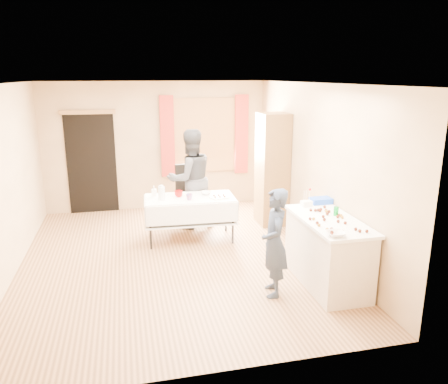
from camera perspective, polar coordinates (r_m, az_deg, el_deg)
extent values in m
cube|color=#9E7047|center=(6.81, -6.51, -8.63)|extent=(4.50, 5.50, 0.02)
cube|color=white|center=(6.24, -7.24, 13.98)|extent=(4.50, 5.50, 0.02)
cube|color=tan|center=(9.10, -8.81, 5.93)|extent=(4.50, 0.02, 2.60)
cube|color=tan|center=(3.78, -2.16, -6.90)|extent=(4.50, 0.02, 2.60)
cube|color=tan|center=(6.57, -26.85, 0.97)|extent=(0.02, 5.50, 2.60)
cube|color=tan|center=(7.00, 11.87, 3.07)|extent=(0.02, 5.50, 2.60)
cube|color=olive|center=(9.16, -2.54, 7.42)|extent=(1.32, 0.06, 1.52)
cube|color=white|center=(9.15, -2.52, 7.40)|extent=(1.20, 0.02, 1.40)
cube|color=#AA2E24|center=(9.00, -7.41, 7.17)|extent=(0.28, 0.06, 1.65)
cube|color=#AA2E24|center=(9.28, 2.29, 7.52)|extent=(0.28, 0.06, 1.65)
cube|color=black|center=(9.12, -16.89, 3.57)|extent=(0.95, 0.04, 2.00)
cube|color=olive|center=(8.96, -17.40, 9.93)|extent=(1.05, 0.06, 0.08)
cube|color=brown|center=(8.10, 6.31, 2.95)|extent=(0.50, 0.60, 2.06)
cube|color=beige|center=(5.99, 13.32, -7.79)|extent=(0.64, 1.40, 0.86)
cube|color=white|center=(5.83, 13.59, -3.62)|extent=(0.69, 1.46, 0.04)
cube|color=white|center=(7.27, -4.49, -0.83)|extent=(1.49, 0.80, 0.04)
cube|color=black|center=(8.17, -4.41, -0.81)|extent=(0.51, 0.51, 0.06)
cube|color=black|center=(8.29, -4.84, 1.49)|extent=(0.46, 0.10, 0.65)
imported|color=#1F2A41|center=(5.50, 6.61, -6.61)|extent=(0.61, 0.50, 1.39)
imported|color=black|center=(7.89, -4.39, 1.70)|extent=(1.19, 1.08, 1.80)
cylinder|color=#089627|center=(5.96, 14.43, -2.44)|extent=(0.08, 0.08, 0.12)
imported|color=white|center=(5.23, 14.36, -5.31)|extent=(0.25, 0.25, 0.05)
cube|color=white|center=(6.29, 10.70, -1.50)|extent=(0.16, 0.12, 0.08)
cube|color=blue|center=(6.49, 12.53, -1.10)|extent=(0.30, 0.21, 0.08)
cylinder|color=silver|center=(7.13, -8.17, -0.17)|extent=(0.11, 0.11, 0.22)
imported|color=#C10302|center=(7.29, -5.95, -0.23)|extent=(0.14, 0.14, 0.11)
imported|color=red|center=(7.09, -4.56, -0.66)|extent=(0.13, 0.13, 0.10)
imported|color=white|center=(7.40, -2.39, -0.13)|extent=(0.21, 0.21, 0.06)
cube|color=white|center=(7.19, -0.61, -0.72)|extent=(0.33, 0.27, 0.02)
imported|color=white|center=(7.39, -9.13, 0.15)|extent=(0.10, 0.10, 0.18)
sphere|color=#3F2314|center=(5.86, 15.18, -3.21)|extent=(0.04, 0.04, 0.04)
sphere|color=#381208|center=(5.71, 12.97, -3.53)|extent=(0.04, 0.04, 0.04)
sphere|color=#381208|center=(6.08, 11.85, -2.34)|extent=(0.04, 0.04, 0.04)
sphere|color=#381208|center=(5.34, 15.20, -5.00)|extent=(0.04, 0.04, 0.04)
sphere|color=#381208|center=(5.47, 16.82, -4.65)|extent=(0.04, 0.04, 0.04)
sphere|color=#381208|center=(5.39, 13.88, -4.71)|extent=(0.04, 0.04, 0.04)
sphere|color=#3F2314|center=(5.49, 12.30, -4.25)|extent=(0.04, 0.04, 0.04)
sphere|color=#381208|center=(5.69, 14.69, -3.72)|extent=(0.04, 0.04, 0.04)
sphere|color=#381208|center=(5.84, 12.84, -3.12)|extent=(0.04, 0.04, 0.04)
sphere|color=#381208|center=(6.08, 12.44, -2.38)|extent=(0.04, 0.04, 0.04)
sphere|color=#381208|center=(5.96, 13.34, -2.79)|extent=(0.04, 0.04, 0.04)
sphere|color=#381208|center=(5.94, 14.81, -2.94)|extent=(0.04, 0.04, 0.04)
sphere|color=#3F2314|center=(5.93, 15.04, -2.98)|extent=(0.04, 0.04, 0.04)
sphere|color=#381208|center=(6.07, 11.27, -2.32)|extent=(0.04, 0.04, 0.04)
sphere|color=#381208|center=(5.43, 18.16, -4.89)|extent=(0.04, 0.04, 0.04)
sphere|color=#381208|center=(6.07, 13.57, -2.48)|extent=(0.04, 0.04, 0.04)
sphere|color=#381208|center=(6.10, 13.19, -2.36)|extent=(0.04, 0.04, 0.04)
sphere|color=#381208|center=(5.88, 14.62, -3.12)|extent=(0.04, 0.04, 0.04)
sphere|color=#3F2314|center=(5.37, 13.33, -4.76)|extent=(0.04, 0.04, 0.04)
sphere|color=#381208|center=(5.65, 15.56, -3.91)|extent=(0.04, 0.04, 0.04)
sphere|color=#381208|center=(6.14, 12.52, -2.21)|extent=(0.04, 0.04, 0.04)
sphere|color=#381208|center=(6.10, 12.22, -2.29)|extent=(0.04, 0.04, 0.04)
sphere|color=#381208|center=(5.20, 13.83, -5.47)|extent=(0.04, 0.04, 0.04)
sphere|color=#381208|center=(5.28, 13.92, -5.14)|extent=(0.04, 0.04, 0.04)
sphere|color=#3F2314|center=(6.05, 13.22, -2.49)|extent=(0.04, 0.04, 0.04)
sphere|color=#381208|center=(5.57, 12.08, -3.96)|extent=(0.04, 0.04, 0.04)
sphere|color=#381208|center=(5.71, 11.19, -3.44)|extent=(0.04, 0.04, 0.04)
sphere|color=#381208|center=(6.26, 13.02, -1.91)|extent=(0.04, 0.04, 0.04)
sphere|color=#381208|center=(5.31, 13.55, -5.00)|extent=(0.04, 0.04, 0.04)
sphere|color=#381208|center=(5.42, 17.31, -4.87)|extent=(0.04, 0.04, 0.04)
sphere|color=#3F2314|center=(5.72, 11.64, -3.44)|extent=(0.04, 0.04, 0.04)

